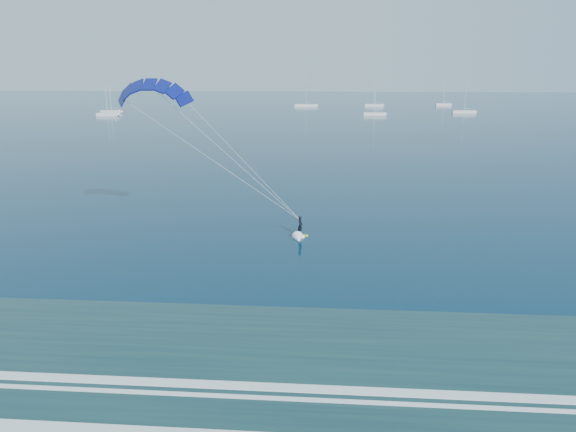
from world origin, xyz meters
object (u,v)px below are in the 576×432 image
(sailboat_3, at_px, (375,114))
(sailboat_0, at_px, (108,114))
(sailboat_4, at_px, (374,105))
(sailboat_7, at_px, (443,104))
(sailboat_5, at_px, (464,112))
(kitesurfer_rig, at_px, (230,157))
(sailboat_2, at_px, (306,105))
(sailboat_1, at_px, (111,112))

(sailboat_3, bearing_deg, sailboat_0, -174.29)
(sailboat_3, bearing_deg, sailboat_4, 85.29)
(sailboat_7, bearing_deg, sailboat_5, -92.91)
(sailboat_7, bearing_deg, kitesurfer_rig, -106.83)
(kitesurfer_rig, relative_size, sailboat_0, 1.59)
(sailboat_3, distance_m, sailboat_7, 75.59)
(kitesurfer_rig, bearing_deg, sailboat_3, 80.17)
(sailboat_2, distance_m, sailboat_3, 59.18)
(sailboat_5, distance_m, sailboat_7, 50.38)
(sailboat_2, height_order, sailboat_4, sailboat_2)
(sailboat_1, height_order, sailboat_7, sailboat_7)
(sailboat_1, xyz_separation_m, sailboat_4, (109.71, 51.93, 0.00))
(sailboat_2, xyz_separation_m, sailboat_4, (32.98, 4.13, -0.01))
(kitesurfer_rig, height_order, sailboat_2, kitesurfer_rig)
(sailboat_1, bearing_deg, sailboat_4, 25.33)
(sailboat_1, bearing_deg, kitesurfer_rig, -63.90)
(kitesurfer_rig, distance_m, sailboat_7, 229.80)
(sailboat_0, height_order, sailboat_5, sailboat_5)
(sailboat_4, bearing_deg, sailboat_2, -172.87)
(sailboat_3, xyz_separation_m, sailboat_7, (39.56, 64.41, 0.02))
(kitesurfer_rig, height_order, sailboat_3, kitesurfer_rig)
(sailboat_0, distance_m, sailboat_4, 124.38)
(sailboat_0, xyz_separation_m, sailboat_4, (105.34, 66.14, 0.01))
(sailboat_0, distance_m, sailboat_7, 158.82)
(sailboat_7, bearing_deg, sailboat_4, -166.59)
(sailboat_3, xyz_separation_m, sailboat_5, (37.01, 14.09, 0.00))
(kitesurfer_rig, xyz_separation_m, sailboat_2, (-1.43, 207.38, -7.63))
(sailboat_2, xyz_separation_m, sailboat_7, (67.92, 12.46, 0.00))
(kitesurfer_rig, distance_m, sailboat_4, 213.98)
(sailboat_5, bearing_deg, kitesurfer_rig, -110.66)
(sailboat_0, xyz_separation_m, sailboat_1, (-4.38, 14.21, 0.00))
(kitesurfer_rig, relative_size, sailboat_4, 1.43)
(sailboat_0, height_order, sailboat_2, sailboat_2)
(sailboat_4, distance_m, sailboat_7, 35.92)
(kitesurfer_rig, relative_size, sailboat_1, 1.52)
(sailboat_5, height_order, sailboat_7, sailboat_5)
(sailboat_3, relative_size, sailboat_7, 0.96)
(sailboat_5, bearing_deg, sailboat_0, -170.05)
(sailboat_2, xyz_separation_m, sailboat_3, (28.36, -51.95, -0.02))
(kitesurfer_rig, relative_size, sailboat_3, 1.49)
(sailboat_4, height_order, sailboat_5, sailboat_5)
(sailboat_5, bearing_deg, sailboat_4, 127.64)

